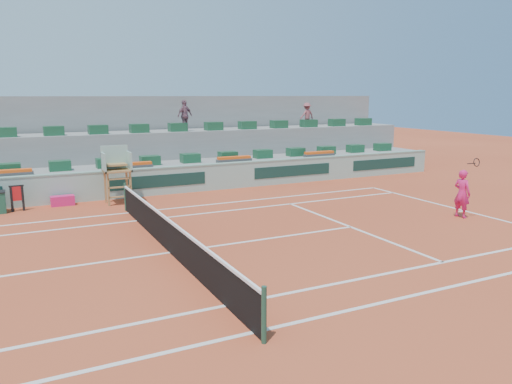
# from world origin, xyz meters

# --- Properties ---
(ground) EXTENTS (90.00, 90.00, 0.00)m
(ground) POSITION_xyz_m (0.00, 0.00, 0.00)
(ground) COLOR #A53B1F
(ground) RESTS_ON ground
(seating_tier_lower) EXTENTS (36.00, 4.00, 1.20)m
(seating_tier_lower) POSITION_xyz_m (0.00, 10.70, 0.60)
(seating_tier_lower) COLOR gray
(seating_tier_lower) RESTS_ON ground
(seating_tier_upper) EXTENTS (36.00, 2.40, 2.60)m
(seating_tier_upper) POSITION_xyz_m (0.00, 12.30, 1.30)
(seating_tier_upper) COLOR gray
(seating_tier_upper) RESTS_ON ground
(stadium_back_wall) EXTENTS (36.00, 0.40, 4.40)m
(stadium_back_wall) POSITION_xyz_m (0.00, 13.90, 2.20)
(stadium_back_wall) COLOR gray
(stadium_back_wall) RESTS_ON ground
(player_bag) EXTENTS (0.92, 0.41, 0.41)m
(player_bag) POSITION_xyz_m (-2.14, 8.00, 0.20)
(player_bag) COLOR #DF1D68
(player_bag) RESTS_ON ground
(spectator_mid) EXTENTS (1.02, 0.75, 1.61)m
(spectator_mid) POSITION_xyz_m (4.37, 11.59, 3.41)
(spectator_mid) COLOR #7C5362
(spectator_mid) RESTS_ON seating_tier_upper
(spectator_right) EXTENTS (0.97, 0.63, 1.42)m
(spectator_right) POSITION_xyz_m (11.85, 11.69, 3.31)
(spectator_right) COLOR #91484D
(spectator_right) RESTS_ON seating_tier_upper
(court_lines) EXTENTS (23.89, 11.09, 0.01)m
(court_lines) POSITION_xyz_m (0.00, 0.00, 0.01)
(court_lines) COLOR silver
(court_lines) RESTS_ON ground
(tennis_net) EXTENTS (0.10, 11.97, 1.10)m
(tennis_net) POSITION_xyz_m (0.00, 0.00, 0.53)
(tennis_net) COLOR black
(tennis_net) RESTS_ON ground
(advertising_hoarding) EXTENTS (36.00, 0.34, 1.26)m
(advertising_hoarding) POSITION_xyz_m (0.02, 8.50, 0.63)
(advertising_hoarding) COLOR #91B7A8
(advertising_hoarding) RESTS_ON ground
(umpire_chair) EXTENTS (1.10, 0.90, 2.40)m
(umpire_chair) POSITION_xyz_m (0.00, 7.50, 1.54)
(umpire_chair) COLOR olive
(umpire_chair) RESTS_ON ground
(seat_row_lower) EXTENTS (32.90, 0.60, 0.44)m
(seat_row_lower) POSITION_xyz_m (0.00, 9.80, 1.42)
(seat_row_lower) COLOR #194B2D
(seat_row_lower) RESTS_ON seating_tier_lower
(seat_row_upper) EXTENTS (32.90, 0.60, 0.44)m
(seat_row_upper) POSITION_xyz_m (0.00, 11.70, 2.82)
(seat_row_upper) COLOR #194B2D
(seat_row_upper) RESTS_ON seating_tier_upper
(flower_planters) EXTENTS (26.80, 0.36, 0.28)m
(flower_planters) POSITION_xyz_m (-1.50, 9.00, 1.33)
(flower_planters) COLOR #454545
(flower_planters) RESTS_ON seating_tier_lower
(towel_rack) EXTENTS (0.54, 0.09, 1.03)m
(towel_rack) POSITION_xyz_m (-3.80, 7.70, 0.60)
(towel_rack) COLOR black
(towel_rack) RESTS_ON ground
(tennis_player) EXTENTS (0.51, 0.91, 2.28)m
(tennis_player) POSITION_xyz_m (10.92, -0.66, 0.90)
(tennis_player) COLOR #DF1D68
(tennis_player) RESTS_ON ground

